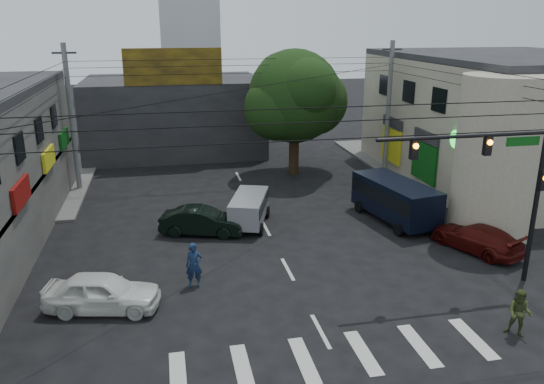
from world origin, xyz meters
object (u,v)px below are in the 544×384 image
object	(u,v)px
maroon_sedan	(476,238)
traffic_gantry	(503,172)
dark_sedan	(202,221)
traffic_officer	(194,265)
utility_pole_far_left	(72,119)
utility_pole_far_right	(388,109)
pedestrian_olive	(520,313)
street_tree	(295,97)
white_compact	(102,292)
silver_minivan	(249,211)
navy_van	(395,201)

from	to	relation	value
maroon_sedan	traffic_gantry	bearing A→B (deg)	43.52
dark_sedan	traffic_officer	xyz separation A→B (m)	(-0.77, -5.60, 0.25)
utility_pole_far_left	utility_pole_far_right	bearing A→B (deg)	0.00
traffic_gantry	maroon_sedan	world-z (taller)	traffic_gantry
maroon_sedan	traffic_officer	bearing A→B (deg)	-19.26
pedestrian_olive	street_tree	bearing A→B (deg)	143.11
white_compact	traffic_officer	size ratio (longest dim) A/B	2.41
maroon_sedan	dark_sedan	bearing A→B (deg)	-43.71
traffic_officer	traffic_gantry	bearing A→B (deg)	-9.59
street_tree	dark_sedan	xyz separation A→B (m)	(-7.32, -10.13, -4.78)
utility_pole_far_left	traffic_officer	bearing A→B (deg)	-66.48
silver_minivan	traffic_officer	xyz separation A→B (m)	(-3.31, -6.33, 0.12)
utility_pole_far_left	traffic_officer	distance (m)	16.47
traffic_gantry	pedestrian_olive	size ratio (longest dim) A/B	4.20
silver_minivan	maroon_sedan	bearing A→B (deg)	-99.94
street_tree	navy_van	xyz separation A→B (m)	(3.07, -10.34, -4.36)
traffic_gantry	utility_pole_far_right	xyz separation A→B (m)	(2.68, 17.00, -0.23)
navy_van	traffic_officer	world-z (taller)	navy_van
dark_sedan	maroon_sedan	bearing A→B (deg)	-93.62
dark_sedan	navy_van	xyz separation A→B (m)	(10.38, -0.21, 0.41)
utility_pole_far_right	navy_van	bearing A→B (deg)	-110.18
utility_pole_far_left	pedestrian_olive	bearing A→B (deg)	-50.33
maroon_sedan	utility_pole_far_left	bearing A→B (deg)	-58.23
navy_van	traffic_officer	xyz separation A→B (m)	(-11.15, -5.38, -0.17)
street_tree	navy_van	size ratio (longest dim) A/B	1.49
traffic_gantry	utility_pole_far_left	distance (m)	25.00
street_tree	utility_pole_far_left	distance (m)	14.56
navy_van	traffic_officer	distance (m)	12.39
traffic_gantry	dark_sedan	xyz separation A→B (m)	(-11.14, 7.87, -4.13)
street_tree	dark_sedan	world-z (taller)	street_tree
street_tree	traffic_gantry	xyz separation A→B (m)	(3.82, -18.00, -0.64)
white_compact	maroon_sedan	bearing A→B (deg)	-70.88
white_compact	traffic_officer	world-z (taller)	traffic_officer
traffic_gantry	white_compact	world-z (taller)	traffic_gantry
silver_minivan	traffic_officer	bearing A→B (deg)	170.97
dark_sedan	silver_minivan	bearing A→B (deg)	-57.03
silver_minivan	traffic_officer	distance (m)	7.14
traffic_officer	pedestrian_olive	xyz separation A→B (m)	(10.67, -5.87, -0.08)
traffic_gantry	utility_pole_far_left	world-z (taller)	utility_pole_far_left
traffic_gantry	pedestrian_olive	bearing A→B (deg)	-109.03
utility_pole_far_right	silver_minivan	xyz separation A→B (m)	(-11.28, -8.40, -3.78)
utility_pole_far_left	traffic_gantry	bearing A→B (deg)	-42.86
street_tree	traffic_officer	world-z (taller)	street_tree
navy_van	traffic_gantry	bearing A→B (deg)	174.73
traffic_gantry	traffic_officer	xyz separation A→B (m)	(-11.91, 2.28, -3.89)
street_tree	utility_pole_far_left	bearing A→B (deg)	-176.05
street_tree	navy_van	world-z (taller)	street_tree
dark_sedan	pedestrian_olive	size ratio (longest dim) A/B	2.61
traffic_officer	silver_minivan	bearing A→B (deg)	63.63
utility_pole_far_left	dark_sedan	bearing A→B (deg)	-51.81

